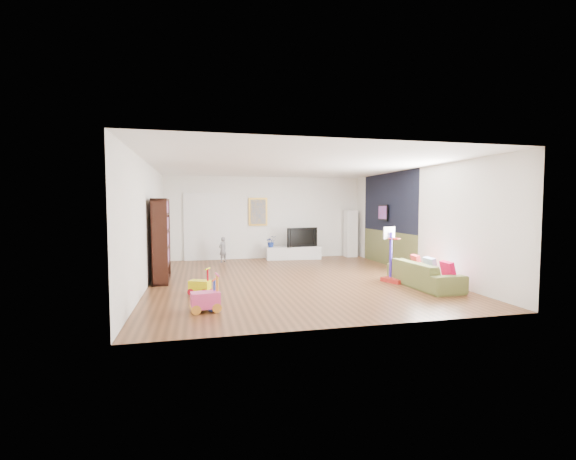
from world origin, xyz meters
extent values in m
cube|color=brown|center=(0.00, 0.00, 0.00)|extent=(6.50, 7.50, 0.00)
cube|color=white|center=(0.00, 0.00, 2.70)|extent=(6.50, 7.50, 0.00)
cube|color=silver|center=(0.00, 3.75, 1.35)|extent=(6.50, 0.00, 2.70)
cube|color=silver|center=(0.00, -3.75, 1.35)|extent=(6.50, 0.00, 2.70)
cube|color=silver|center=(-3.25, 0.00, 1.35)|extent=(0.00, 7.50, 2.70)
cube|color=white|center=(3.25, 0.00, 1.35)|extent=(0.00, 7.50, 2.70)
cube|color=black|center=(3.23, 1.40, 1.85)|extent=(0.01, 3.20, 1.70)
cube|color=brown|center=(3.23, 1.40, 0.50)|extent=(0.01, 3.20, 1.00)
cube|color=white|center=(-1.90, 3.71, 1.05)|extent=(1.45, 0.06, 2.10)
cube|color=gold|center=(-0.25, 3.71, 1.55)|extent=(0.62, 0.06, 0.92)
cube|color=#7F3F8C|center=(3.17, 1.60, 1.55)|extent=(0.04, 0.56, 0.46)
cube|color=silver|center=(0.85, 3.27, 0.21)|extent=(1.80, 0.56, 0.41)
cube|color=white|center=(2.91, 3.46, 0.79)|extent=(0.37, 0.37, 1.59)
cube|color=black|center=(-3.01, 0.45, 0.96)|extent=(0.38, 1.32, 1.91)
imported|color=#616932|center=(2.59, -1.50, 0.27)|extent=(0.80, 1.90, 0.55)
cube|color=#B0241E|center=(2.24, -0.89, 0.64)|extent=(0.61, 0.66, 1.27)
cube|color=yellow|center=(-2.15, -1.17, 0.26)|extent=(0.46, 0.38, 0.53)
cube|color=red|center=(-2.07, -2.33, 0.26)|extent=(0.45, 0.34, 0.53)
cube|color=#F6438D|center=(-2.06, -2.46, 0.31)|extent=(0.50, 0.35, 0.62)
imported|color=slate|center=(-1.45, 3.13, 0.39)|extent=(0.34, 0.33, 0.79)
imported|color=black|center=(1.09, 3.26, 0.73)|extent=(1.09, 0.38, 0.62)
imported|color=navy|center=(0.10, 3.27, 0.60)|extent=(0.37, 0.34, 0.36)
cube|color=#D1073D|center=(2.78, -2.06, 0.43)|extent=(0.12, 0.39, 0.38)
cube|color=white|center=(2.76, -1.49, 0.43)|extent=(0.13, 0.40, 0.39)
cube|color=red|center=(2.75, -0.93, 0.43)|extent=(0.15, 0.37, 0.36)
camera|label=1|loc=(-2.14, -8.87, 1.76)|focal=24.00mm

